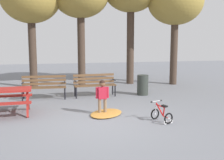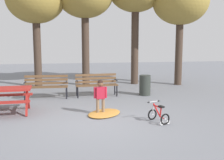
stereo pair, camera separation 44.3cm
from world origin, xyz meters
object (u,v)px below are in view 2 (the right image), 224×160
Objects in this scene: picnic_table at (0,94)px; park_bench_far_left at (46,85)px; trash_bin at (145,85)px; child_standing at (100,94)px; kids_bicycle at (159,115)px; park_bench_left at (96,83)px.

park_bench_far_left is (1.20, 2.04, -0.08)m from picnic_table.
trash_bin is (3.78, -0.07, -0.12)m from park_bench_far_left.
child_standing is 1.82m from kids_bicycle.
park_bench_far_left is 0.99× the size of park_bench_left.
park_bench_far_left is 3.11m from child_standing.
trash_bin is at bearing 80.12° from kids_bicycle.
child_standing is (-0.17, -2.67, 0.09)m from park_bench_left.
park_bench_left is at bearing 175.60° from trash_bin.
park_bench_left is at bearing 34.40° from picnic_table.
child_standing is 3.26m from trash_bin.
picnic_table is at bearing -158.39° from trash_bin.
park_bench_far_left is 1.89m from park_bench_left.
park_bench_left is 1.90m from trash_bin.
park_bench_left is 3.93m from kids_bicycle.
trash_bin is (0.62, 3.57, 0.19)m from kids_bicycle.
trash_bin is at bearing 21.61° from picnic_table.
trash_bin reaches higher than kids_bicycle.
park_bench_left is at bearing 86.42° from child_standing.
park_bench_far_left is 2.56× the size of kids_bicycle.
child_standing reaches higher than kids_bicycle.
park_bench_far_left is at bearing -177.58° from park_bench_left.
kids_bicycle is at bearing -48.96° from park_bench_far_left.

